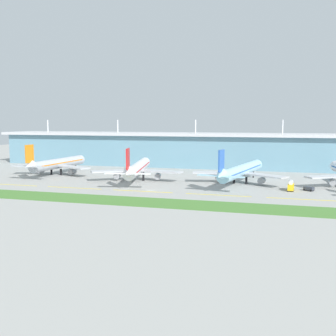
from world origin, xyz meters
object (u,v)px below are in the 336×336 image
airliner_near_middle (138,168)px  airliner_far_middle (241,171)px  fuel_truck (291,186)px  pushback_tug (309,188)px  airliner_nearest (57,164)px

airliner_near_middle → airliner_far_middle: same height
fuel_truck → airliner_near_middle: bearing=171.1°
airliner_far_middle → fuel_truck: size_ratio=9.53×
fuel_truck → pushback_tug: 8.13m
airliner_near_middle → pushback_tug: bearing=-6.8°
airliner_nearest → airliner_far_middle: bearing=-2.6°
airliner_nearest → fuel_truck: bearing=-9.0°
airliner_nearest → fuel_truck: 132.42m
airliner_nearest → fuel_truck: (130.74, -20.59, -4.18)m
airliner_far_middle → pushback_tug: 34.93m
airliner_far_middle → airliner_nearest: bearing=177.4°
airliner_near_middle → airliner_far_middle: 53.95m
fuel_truck → pushback_tug: bearing=14.2°
airliner_near_middle → fuel_truck: bearing=-8.9°
pushback_tug → airliner_far_middle: bearing=156.4°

